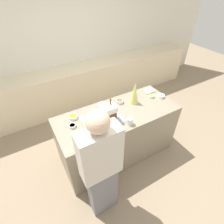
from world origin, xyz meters
The scene contains 16 objects.
ground_plane centered at (0.00, 0.00, 0.00)m, with size 12.00×12.00×0.00m, color gray.
wall_back centered at (0.00, 2.08, 1.30)m, with size 8.00×0.05×2.60m.
back_cabinet_block centered at (0.00, 1.76, 0.46)m, with size 6.00×0.60×0.92m.
kitchen_island centered at (0.00, 0.00, 0.46)m, with size 1.86×0.77×0.92m.
baking_tray centered at (-0.20, -0.07, 0.92)m, with size 0.45×0.30×0.01m.
gingerbread_house centered at (-0.20, -0.07, 1.06)m, with size 0.21×0.17×0.33m.
decorative_tree centered at (0.36, 0.10, 1.10)m, with size 0.14×0.14×0.35m.
candy_bowl_far_right centered at (-0.61, 0.23, 0.94)m, with size 0.13×0.13×0.04m.
candy_bowl_far_left centered at (-0.68, 0.05, 0.94)m, with size 0.09×0.09×0.04m.
candy_bowl_center_rear centered at (-0.13, 0.25, 0.95)m, with size 0.13×0.13×0.05m.
candy_bowl_beside_tree centered at (0.70, 0.07, 0.94)m, with size 0.09×0.09×0.04m.
candy_bowl_front_corner centered at (0.84, -0.01, 0.94)m, with size 0.11×0.11×0.05m.
candy_bowl_near_tray_left centered at (0.16, 0.21, 0.95)m, with size 0.11×0.11×0.05m.
cookbook centered at (0.78, 0.24, 0.93)m, with size 0.20×0.15×0.02m.
mug centered at (0.02, -0.29, 0.97)m, with size 0.08×0.08×0.10m.
person centered at (-0.63, -0.68, 0.87)m, with size 0.44×0.55×1.68m.
Camera 1 is at (-1.07, -1.68, 2.57)m, focal length 28.00 mm.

